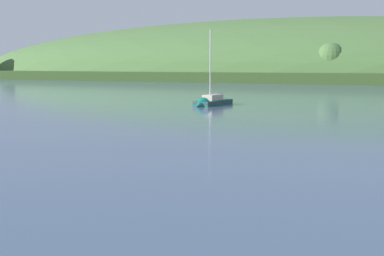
# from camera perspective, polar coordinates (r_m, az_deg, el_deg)

# --- Properties ---
(far_shoreline_hill) EXTENTS (409.60, 136.80, 49.12)m
(far_shoreline_hill) POSITION_cam_1_polar(r_m,az_deg,el_deg) (211.81, 9.66, 5.65)
(far_shoreline_hill) COLOR #314A21
(far_shoreline_hill) RESTS_ON ground
(sailboat_midwater_white) EXTENTS (2.68, 8.01, 11.19)m
(sailboat_midwater_white) POSITION_cam_1_polar(r_m,az_deg,el_deg) (67.64, 2.08, 2.81)
(sailboat_midwater_white) COLOR #0F564C
(sailboat_midwater_white) RESTS_ON ground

